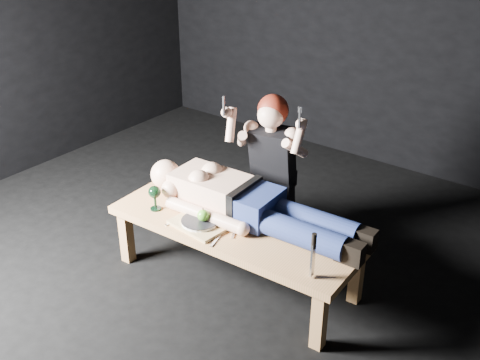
{
  "coord_description": "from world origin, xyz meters",
  "views": [
    {
      "loc": [
        2.09,
        -2.39,
        2.43
      ],
      "look_at": [
        0.13,
        0.2,
        0.75
      ],
      "focal_mm": 42.87,
      "sensor_mm": 36.0,
      "label": 1
    }
  ],
  "objects_px": {
    "lying_man": "(252,200)",
    "kneeling_woman": "(276,166)",
    "serving_tray": "(200,224)",
    "carving_knife": "(313,256)",
    "table": "(236,252)",
    "goblet": "(155,198)"
  },
  "relations": [
    {
      "from": "lying_man",
      "to": "kneeling_woman",
      "type": "height_order",
      "value": "kneeling_woman"
    },
    {
      "from": "serving_tray",
      "to": "carving_knife",
      "type": "bearing_deg",
      "value": -2.43
    },
    {
      "from": "table",
      "to": "carving_knife",
      "type": "distance_m",
      "value": 0.81
    },
    {
      "from": "serving_tray",
      "to": "carving_knife",
      "type": "distance_m",
      "value": 0.87
    },
    {
      "from": "lying_man",
      "to": "goblet",
      "type": "bearing_deg",
      "value": -155.75
    },
    {
      "from": "table",
      "to": "goblet",
      "type": "distance_m",
      "value": 0.66
    },
    {
      "from": "lying_man",
      "to": "carving_knife",
      "type": "bearing_deg",
      "value": -28.35
    },
    {
      "from": "goblet",
      "to": "carving_knife",
      "type": "bearing_deg",
      "value": -0.57
    },
    {
      "from": "table",
      "to": "carving_knife",
      "type": "bearing_deg",
      "value": -18.29
    },
    {
      "from": "kneeling_woman",
      "to": "carving_knife",
      "type": "height_order",
      "value": "kneeling_woman"
    },
    {
      "from": "table",
      "to": "kneeling_woman",
      "type": "height_order",
      "value": "kneeling_woman"
    },
    {
      "from": "lying_man",
      "to": "serving_tray",
      "type": "distance_m",
      "value": 0.37
    },
    {
      "from": "table",
      "to": "lying_man",
      "type": "xyz_separation_m",
      "value": [
        0.05,
        0.12,
        0.36
      ]
    },
    {
      "from": "lying_man",
      "to": "goblet",
      "type": "height_order",
      "value": "lying_man"
    },
    {
      "from": "goblet",
      "to": "table",
      "type": "bearing_deg",
      "value": 18.64
    },
    {
      "from": "goblet",
      "to": "carving_knife",
      "type": "relative_size",
      "value": 0.61
    },
    {
      "from": "table",
      "to": "serving_tray",
      "type": "height_order",
      "value": "serving_tray"
    },
    {
      "from": "kneeling_woman",
      "to": "carving_knife",
      "type": "bearing_deg",
      "value": -58.62
    },
    {
      "from": "table",
      "to": "lying_man",
      "type": "relative_size",
      "value": 0.95
    },
    {
      "from": "serving_tray",
      "to": "carving_knife",
      "type": "xyz_separation_m",
      "value": [
        0.86,
        -0.04,
        0.13
      ]
    },
    {
      "from": "serving_tray",
      "to": "carving_knife",
      "type": "relative_size",
      "value": 1.25
    },
    {
      "from": "table",
      "to": "serving_tray",
      "type": "relative_size",
      "value": 4.7
    }
  ]
}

